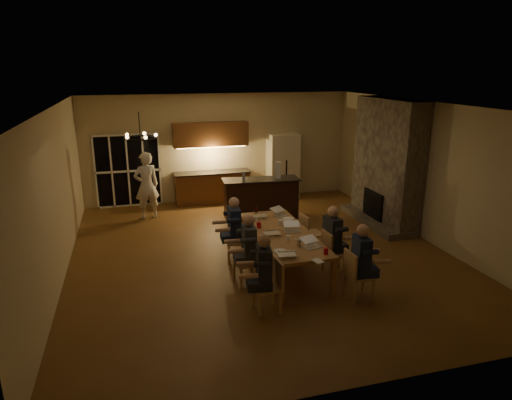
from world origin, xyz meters
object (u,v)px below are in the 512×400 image
(person_left_far, at_px, (234,229))
(plate_near, at_px, (308,242))
(plate_far, at_px, (288,219))
(can_cola, at_px, (256,210))
(refrigerator, at_px, (283,166))
(laptop_e, at_px, (260,212))
(chair_right_mid, at_px, (336,252))
(person_left_mid, at_px, (249,249))
(laptop_c, at_px, (272,229))
(redcup_mid, at_px, (259,225))
(dining_table, at_px, (283,250))
(chair_left_mid, at_px, (246,261))
(chandelier, at_px, (140,138))
(mug_mid, at_px, (280,222))
(redcup_near, at_px, (326,251))
(chair_left_near, at_px, (267,287))
(bar_blender, at_px, (278,170))
(chair_right_near, at_px, (360,275))
(chair_right_far, at_px, (312,233))
(mug_back, at_px, (256,219))
(laptop_f, at_px, (281,211))
(plate_left, at_px, (280,251))
(standing_person, at_px, (147,185))
(person_right_mid, at_px, (332,240))
(laptop_d, at_px, (292,226))
(bar_bottle, at_px, (244,176))
(chair_left_far, at_px, (237,241))
(person_left_near, at_px, (264,274))
(mug_front, at_px, (288,238))
(bar_island, at_px, (261,198))
(laptop_a, at_px, (287,249))
(can_silver, at_px, (299,243))

(person_left_far, bearing_deg, plate_near, 45.81)
(plate_far, bearing_deg, can_cola, 129.61)
(refrigerator, height_order, laptop_e, refrigerator)
(can_cola, bearing_deg, chair_right_mid, -61.30)
(person_left_mid, bearing_deg, person_left_far, -174.63)
(laptop_c, height_order, redcup_mid, laptop_c)
(dining_table, distance_m, chair_left_mid, 1.02)
(chandelier, xyz_separation_m, plate_far, (3.02, 0.66, -1.99))
(mug_mid, relative_size, redcup_near, 0.83)
(chair_left_near, height_order, person_left_mid, person_left_mid)
(chair_left_mid, height_order, bar_blender, bar_blender)
(laptop_c, bearing_deg, chair_right_near, 128.33)
(person_left_mid, height_order, bar_blender, bar_blender)
(person_left_mid, distance_m, can_cola, 2.06)
(chair_right_far, height_order, chandelier, chandelier)
(mug_back, distance_m, redcup_mid, 0.45)
(laptop_f, bearing_deg, plate_near, -120.30)
(refrigerator, distance_m, chandelier, 6.69)
(refrigerator, distance_m, plate_left, 6.17)
(refrigerator, relative_size, standing_person, 1.10)
(person_right_mid, relative_size, laptop_d, 4.31)
(person_left_mid, distance_m, mug_back, 1.47)
(person_left_mid, height_order, bar_bottle, person_left_mid)
(dining_table, xyz_separation_m, chair_right_far, (0.86, 0.56, 0.07))
(chair_left_far, bearing_deg, laptop_f, 123.56)
(chair_right_near, xyz_separation_m, redcup_near, (-0.51, 0.33, 0.37))
(chair_left_mid, distance_m, bar_blender, 4.18)
(plate_left, bearing_deg, chair_left_mid, 142.71)
(dining_table, bearing_deg, chair_right_far, 33.11)
(chair_left_near, bearing_deg, chair_right_far, 139.43)
(person_left_far, bearing_deg, laptop_f, 113.10)
(can_cola, bearing_deg, plate_left, -94.73)
(laptop_c, height_order, can_cola, laptop_c)
(chair_right_far, relative_size, bar_blender, 2.03)
(person_left_near, relative_size, mug_front, 13.80)
(laptop_c, bearing_deg, bar_island, -99.55)
(mug_back, bearing_deg, bar_blender, 61.72)
(mug_front, bearing_deg, person_right_mid, -3.00)
(mug_front, bearing_deg, laptop_a, -111.11)
(laptop_a, relative_size, plate_left, 1.39)
(bar_blender, bearing_deg, dining_table, -87.81)
(chair_right_far, distance_m, bar_bottle, 2.87)
(redcup_near, relative_size, plate_near, 0.52)
(mug_front, bearing_deg, laptop_d, 61.18)
(redcup_near, xyz_separation_m, bar_blender, (0.55, 4.41, 0.49))
(laptop_e, height_order, plate_near, laptop_e)
(person_left_far, relative_size, can_silver, 11.50)
(chair_right_mid, height_order, chandelier, chandelier)
(chair_right_far, distance_m, bar_blender, 2.73)
(refrigerator, distance_m, standing_person, 4.25)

